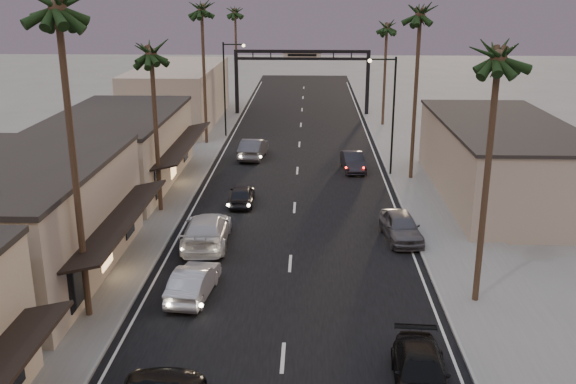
# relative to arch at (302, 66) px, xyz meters

# --- Properties ---
(ground) EXTENTS (200.00, 200.00, 0.00)m
(ground) POSITION_rel_arch_xyz_m (0.00, -30.00, -5.53)
(ground) COLOR slate
(ground) RESTS_ON ground
(road) EXTENTS (14.00, 120.00, 0.02)m
(road) POSITION_rel_arch_xyz_m (0.00, -25.00, -5.53)
(road) COLOR black
(road) RESTS_ON ground
(sidewalk_left) EXTENTS (5.00, 92.00, 0.12)m
(sidewalk_left) POSITION_rel_arch_xyz_m (-9.50, -18.00, -5.47)
(sidewalk_left) COLOR slate
(sidewalk_left) RESTS_ON ground
(sidewalk_right) EXTENTS (5.00, 92.00, 0.12)m
(sidewalk_right) POSITION_rel_arch_xyz_m (9.50, -18.00, -5.47)
(sidewalk_right) COLOR slate
(sidewalk_right) RESTS_ON ground
(storefront_mid) EXTENTS (8.00, 14.00, 5.50)m
(storefront_mid) POSITION_rel_arch_xyz_m (-13.00, -44.00, -2.78)
(storefront_mid) COLOR #A49783
(storefront_mid) RESTS_ON ground
(storefront_far) EXTENTS (8.00, 16.00, 5.00)m
(storefront_far) POSITION_rel_arch_xyz_m (-13.00, -28.00, -3.03)
(storefront_far) COLOR #B8A88D
(storefront_far) RESTS_ON ground
(storefront_dist) EXTENTS (8.00, 20.00, 6.00)m
(storefront_dist) POSITION_rel_arch_xyz_m (-13.00, -5.00, -2.53)
(storefront_dist) COLOR #A49783
(storefront_dist) RESTS_ON ground
(building_right) EXTENTS (8.00, 18.00, 5.00)m
(building_right) POSITION_rel_arch_xyz_m (14.00, -30.00, -3.03)
(building_right) COLOR #A49783
(building_right) RESTS_ON ground
(arch) EXTENTS (15.20, 0.40, 7.27)m
(arch) POSITION_rel_arch_xyz_m (0.00, 0.00, 0.00)
(arch) COLOR black
(arch) RESTS_ON ground
(streetlight_right) EXTENTS (2.13, 0.30, 9.00)m
(streetlight_right) POSITION_rel_arch_xyz_m (6.92, -25.00, -0.20)
(streetlight_right) COLOR black
(streetlight_right) RESTS_ON ground
(streetlight_left) EXTENTS (2.13, 0.30, 9.00)m
(streetlight_left) POSITION_rel_arch_xyz_m (-6.92, -12.00, -0.20)
(streetlight_left) COLOR black
(streetlight_left) RESTS_ON ground
(palm_lc) EXTENTS (3.20, 3.20, 12.20)m
(palm_lc) POSITION_rel_arch_xyz_m (-8.60, -34.00, 4.94)
(palm_lc) COLOR #38281C
(palm_lc) RESTS_ON ground
(palm_ld) EXTENTS (3.20, 3.20, 14.20)m
(palm_ld) POSITION_rel_arch_xyz_m (-8.60, -15.00, 6.88)
(palm_ld) COLOR #38281C
(palm_ld) RESTS_ON ground
(palm_ra) EXTENTS (3.20, 3.20, 13.20)m
(palm_ra) POSITION_rel_arch_xyz_m (8.60, -46.00, 5.91)
(palm_ra) COLOR #38281C
(palm_ra) RESTS_ON ground
(palm_rb) EXTENTS (3.20, 3.20, 14.20)m
(palm_rb) POSITION_rel_arch_xyz_m (8.60, -26.00, 6.88)
(palm_rb) COLOR #38281C
(palm_rb) RESTS_ON ground
(palm_rc) EXTENTS (3.20, 3.20, 12.20)m
(palm_rc) POSITION_rel_arch_xyz_m (8.60, -6.00, 4.94)
(palm_rc) COLOR #38281C
(palm_rc) RESTS_ON ground
(palm_far) EXTENTS (3.20, 3.20, 13.20)m
(palm_far) POSITION_rel_arch_xyz_m (-8.30, 8.00, 5.91)
(palm_far) COLOR #38281C
(palm_far) RESTS_ON ground
(oncoming_silver) EXTENTS (2.01, 4.59, 1.47)m
(oncoming_silver) POSITION_rel_arch_xyz_m (-4.37, -45.86, -4.80)
(oncoming_silver) COLOR #98989D
(oncoming_silver) RESTS_ON ground
(oncoming_white) EXTENTS (2.67, 6.09, 1.74)m
(oncoming_white) POSITION_rel_arch_xyz_m (-4.74, -39.57, -4.66)
(oncoming_white) COLOR #B8B8B8
(oncoming_white) RESTS_ON ground
(oncoming_dgrey) EXTENTS (1.67, 3.99, 1.35)m
(oncoming_dgrey) POSITION_rel_arch_xyz_m (-3.53, -32.40, -4.86)
(oncoming_dgrey) COLOR black
(oncoming_dgrey) RESTS_ON ground
(oncoming_grey_far) EXTENTS (2.28, 5.26, 1.68)m
(oncoming_grey_far) POSITION_rel_arch_xyz_m (-3.82, -20.11, -4.69)
(oncoming_grey_far) COLOR #434348
(oncoming_grey_far) RESTS_ON ground
(curbside_black) EXTENTS (2.20, 4.84, 1.37)m
(curbside_black) POSITION_rel_arch_xyz_m (4.98, -52.88, -4.85)
(curbside_black) COLOR black
(curbside_black) RESTS_ON ground
(curbside_grey) EXTENTS (2.37, 4.81, 1.58)m
(curbside_grey) POSITION_rel_arch_xyz_m (6.20, -38.38, -4.74)
(curbside_grey) COLOR #4B4B50
(curbside_grey) RESTS_ON ground
(curbside_far) EXTENTS (1.94, 4.51, 1.45)m
(curbside_far) POSITION_rel_arch_xyz_m (4.39, -23.73, -4.81)
(curbside_far) COLOR black
(curbside_far) RESTS_ON ground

